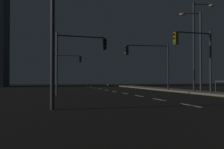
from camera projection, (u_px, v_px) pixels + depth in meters
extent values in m
plane|color=black|center=(137.00, 96.00, 22.18)|extent=(112.00, 112.00, 0.00)
cube|color=gray|center=(217.00, 94.00, 23.71)|extent=(2.52, 77.00, 0.14)
cube|color=silver|center=(191.00, 105.00, 13.89)|extent=(0.14, 2.00, 0.01)
cube|color=silver|center=(160.00, 100.00, 17.79)|extent=(0.14, 2.00, 0.01)
cube|color=silver|center=(139.00, 96.00, 21.69)|extent=(0.14, 2.00, 0.01)
cube|color=silver|center=(125.00, 93.00, 25.59)|extent=(0.14, 2.00, 0.01)
cube|color=silver|center=(115.00, 91.00, 29.49)|extent=(0.14, 2.00, 0.01)
cube|color=silver|center=(107.00, 90.00, 33.39)|extent=(0.14, 2.00, 0.01)
cube|color=silver|center=(100.00, 89.00, 37.29)|extent=(0.14, 2.00, 0.01)
cube|color=silver|center=(95.00, 88.00, 41.19)|extent=(0.14, 2.00, 0.01)
cube|color=silver|center=(91.00, 87.00, 45.09)|extent=(0.14, 2.00, 0.01)
cube|color=silver|center=(88.00, 87.00, 48.99)|extent=(0.14, 2.00, 0.01)
cube|color=gold|center=(174.00, 92.00, 28.25)|extent=(0.14, 53.00, 0.01)
cylinder|color=#38383D|center=(211.00, 62.00, 23.61)|extent=(0.16, 0.16, 5.12)
cylinder|color=#2D3033|center=(194.00, 33.00, 23.13)|extent=(3.23, 0.43, 0.11)
cube|color=olive|center=(176.00, 38.00, 22.61)|extent=(0.31, 0.37, 0.95)
sphere|color=black|center=(174.00, 34.00, 22.57)|extent=(0.20, 0.20, 0.20)
sphere|color=black|center=(174.00, 38.00, 22.57)|extent=(0.20, 0.20, 0.20)
sphere|color=#19D84C|center=(174.00, 42.00, 22.56)|extent=(0.20, 0.20, 0.20)
cylinder|color=#4C4C51|center=(57.00, 64.00, 22.56)|extent=(0.16, 0.16, 4.97)
cylinder|color=#2D3033|center=(81.00, 37.00, 23.29)|extent=(3.92, 0.64, 0.11)
cube|color=black|center=(104.00, 44.00, 23.98)|extent=(0.32, 0.37, 0.95)
sphere|color=black|center=(106.00, 41.00, 24.04)|extent=(0.20, 0.20, 0.20)
sphere|color=black|center=(106.00, 44.00, 24.03)|extent=(0.20, 0.20, 0.20)
sphere|color=#19D84C|center=(106.00, 48.00, 24.03)|extent=(0.20, 0.20, 0.20)
cylinder|color=#2D3033|center=(168.00, 67.00, 30.69)|extent=(0.16, 0.16, 4.92)
cylinder|color=#2D3033|center=(148.00, 46.00, 30.30)|extent=(4.54, 0.27, 0.11)
cube|color=black|center=(127.00, 50.00, 29.87)|extent=(0.29, 0.35, 0.95)
sphere|color=black|center=(125.00, 47.00, 29.84)|extent=(0.20, 0.20, 0.20)
sphere|color=black|center=(125.00, 50.00, 29.84)|extent=(0.20, 0.20, 0.20)
sphere|color=#19D84C|center=(125.00, 53.00, 29.83)|extent=(0.20, 0.20, 0.20)
cylinder|color=#38383D|center=(52.00, 71.00, 42.50)|extent=(0.16, 0.16, 5.06)
cylinder|color=#4C4C51|center=(66.00, 56.00, 42.95)|extent=(4.15, 0.20, 0.11)
cube|color=black|center=(80.00, 59.00, 43.36)|extent=(0.29, 0.35, 0.95)
sphere|color=black|center=(81.00, 57.00, 43.40)|extent=(0.20, 0.20, 0.20)
sphere|color=black|center=(81.00, 59.00, 43.39)|extent=(0.20, 0.20, 0.20)
sphere|color=#19D84C|center=(81.00, 61.00, 43.39)|extent=(0.20, 0.20, 0.20)
cylinder|color=#38383D|center=(201.00, 52.00, 25.58)|extent=(0.18, 0.18, 7.16)
cylinder|color=#38383D|center=(191.00, 13.00, 25.62)|extent=(1.61, 0.43, 0.10)
ellipsoid|color=#F9D172|center=(182.00, 14.00, 25.60)|extent=(0.56, 0.36, 0.24)
cylinder|color=#2D3033|center=(53.00, 23.00, 12.00)|extent=(0.18, 0.18, 7.26)
cylinder|color=#2D3033|center=(194.00, 47.00, 26.55)|extent=(0.18, 0.18, 8.24)
cylinder|color=#38383D|center=(203.00, 4.00, 26.70)|extent=(1.73, 0.33, 0.10)
ellipsoid|color=#F9D172|center=(212.00, 6.00, 26.77)|extent=(0.56, 0.36, 0.24)
cylinder|color=#59595E|center=(216.00, 86.00, 25.85)|extent=(0.09, 0.09, 0.95)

